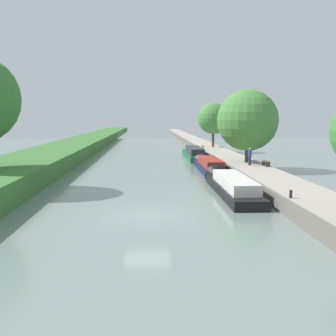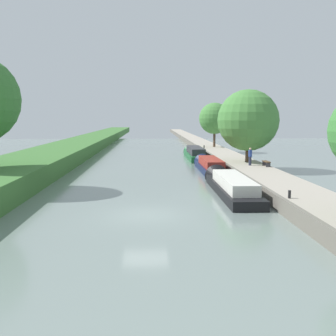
{
  "view_description": "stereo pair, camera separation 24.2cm",
  "coord_description": "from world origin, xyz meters",
  "px_view_note": "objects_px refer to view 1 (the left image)",
  "views": [
    {
      "loc": [
        0.09,
        -21.66,
        5.35
      ],
      "look_at": [
        1.79,
        12.69,
        1.0
      ],
      "focal_mm": 42.94,
      "sensor_mm": 36.0,
      "label": 1
    },
    {
      "loc": [
        0.33,
        -21.67,
        5.35
      ],
      "look_at": [
        1.79,
        12.69,
        1.0
      ],
      "focal_mm": 42.94,
      "sensor_mm": 36.0,
      "label": 2
    }
  ],
  "objects_px": {
    "narrowboat_navy": "(209,165)",
    "person_walking": "(250,156)",
    "narrowboat_black": "(230,185)",
    "mooring_bollard_near": "(291,194)",
    "mooring_bollard_far": "(203,147)",
    "narrowboat_green": "(193,153)",
    "park_bench": "(266,162)"
  },
  "relations": [
    {
      "from": "narrowboat_black",
      "to": "mooring_bollard_far",
      "type": "xyz_separation_m",
      "value": [
        2.05,
        29.56,
        0.56
      ]
    },
    {
      "from": "mooring_bollard_far",
      "to": "narrowboat_navy",
      "type": "bearing_deg",
      "value": -95.93
    },
    {
      "from": "park_bench",
      "to": "narrowboat_navy",
      "type": "bearing_deg",
      "value": 141.96
    },
    {
      "from": "narrowboat_navy",
      "to": "mooring_bollard_near",
      "type": "relative_size",
      "value": 24.37
    },
    {
      "from": "mooring_bollard_far",
      "to": "mooring_bollard_near",
      "type": "bearing_deg",
      "value": -90.0
    },
    {
      "from": "narrowboat_navy",
      "to": "mooring_bollard_far",
      "type": "relative_size",
      "value": 24.37
    },
    {
      "from": "mooring_bollard_near",
      "to": "park_bench",
      "type": "bearing_deg",
      "value": 78.72
    },
    {
      "from": "person_walking",
      "to": "mooring_bollard_far",
      "type": "bearing_deg",
      "value": 94.38
    },
    {
      "from": "narrowboat_black",
      "to": "person_walking",
      "type": "xyz_separation_m",
      "value": [
        3.64,
        8.79,
        1.21
      ]
    },
    {
      "from": "narrowboat_navy",
      "to": "mooring_bollard_far",
      "type": "distance_m",
      "value": 17.91
    },
    {
      "from": "mooring_bollard_far",
      "to": "narrowboat_green",
      "type": "bearing_deg",
      "value": -110.43
    },
    {
      "from": "park_bench",
      "to": "person_walking",
      "type": "bearing_deg",
      "value": 150.21
    },
    {
      "from": "mooring_bollard_near",
      "to": "person_walking",
      "type": "bearing_deg",
      "value": 84.11
    },
    {
      "from": "person_walking",
      "to": "mooring_bollard_near",
      "type": "bearing_deg",
      "value": -95.89
    },
    {
      "from": "narrowboat_green",
      "to": "mooring_bollard_near",
      "type": "height_order",
      "value": "narrowboat_green"
    },
    {
      "from": "person_walking",
      "to": "narrowboat_black",
      "type": "bearing_deg",
      "value": -112.52
    },
    {
      "from": "park_bench",
      "to": "mooring_bollard_near",
      "type": "bearing_deg",
      "value": -101.28
    },
    {
      "from": "narrowboat_green",
      "to": "mooring_bollard_far",
      "type": "relative_size",
      "value": 26.85
    },
    {
      "from": "narrowboat_green",
      "to": "person_walking",
      "type": "bearing_deg",
      "value": -76.99
    },
    {
      "from": "narrowboat_black",
      "to": "narrowboat_green",
      "type": "bearing_deg",
      "value": 89.83
    },
    {
      "from": "mooring_bollard_near",
      "to": "narrowboat_navy",
      "type": "bearing_deg",
      "value": 95.74
    },
    {
      "from": "narrowboat_black",
      "to": "mooring_bollard_far",
      "type": "relative_size",
      "value": 27.14
    },
    {
      "from": "narrowboat_navy",
      "to": "mooring_bollard_far",
      "type": "height_order",
      "value": "narrowboat_navy"
    },
    {
      "from": "person_walking",
      "to": "mooring_bollard_near",
      "type": "height_order",
      "value": "person_walking"
    },
    {
      "from": "person_walking",
      "to": "mooring_bollard_near",
      "type": "distance_m",
      "value": 15.5
    },
    {
      "from": "person_walking",
      "to": "park_bench",
      "type": "distance_m",
      "value": 1.62
    },
    {
      "from": "mooring_bollard_near",
      "to": "mooring_bollard_far",
      "type": "bearing_deg",
      "value": 90.0
    },
    {
      "from": "narrowboat_navy",
      "to": "person_walking",
      "type": "bearing_deg",
      "value": -40.82
    },
    {
      "from": "narrowboat_black",
      "to": "park_bench",
      "type": "bearing_deg",
      "value": 58.2
    },
    {
      "from": "narrowboat_black",
      "to": "mooring_bollard_far",
      "type": "height_order",
      "value": "narrowboat_black"
    },
    {
      "from": "narrowboat_black",
      "to": "mooring_bollard_near",
      "type": "xyz_separation_m",
      "value": [
        2.05,
        -6.62,
        0.56
      ]
    },
    {
      "from": "mooring_bollard_near",
      "to": "narrowboat_green",
      "type": "bearing_deg",
      "value": 93.67
    }
  ]
}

